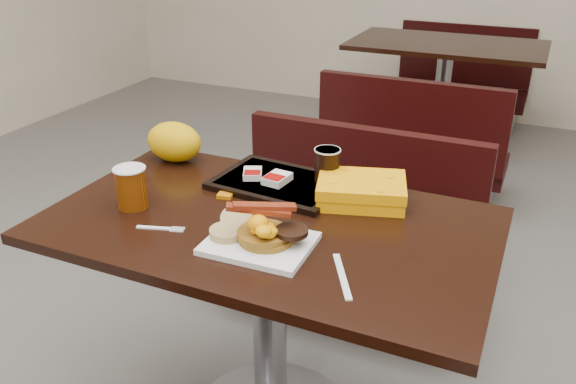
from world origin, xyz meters
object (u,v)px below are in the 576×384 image
at_px(bench_far_n, 459,78).
at_px(coffee_cup_far, 327,165).
at_px(paper_bag, 174,142).
at_px(table_near, 270,332).
at_px(knife, 342,276).
at_px(bench_far_s, 416,136).
at_px(clamshell, 361,191).
at_px(platter, 259,244).
at_px(hashbrown_sleeve_right, 277,179).
at_px(hashbrown_sleeve_left, 253,174).
at_px(pancake_stack, 266,235).
at_px(bench_near_n, 347,231).
at_px(table_far, 441,100).
at_px(coffee_cup_near, 131,188).
at_px(tray, 279,183).
at_px(fork, 154,228).

height_order(bench_far_n, coffee_cup_far, coffee_cup_far).
bearing_deg(paper_bag, table_near, -28.90).
bearing_deg(knife, bench_far_s, 159.04).
bearing_deg(clamshell, paper_bag, 159.89).
distance_m(table_near, bench_far_s, 1.90).
relative_size(bench_far_s, knife, 5.36).
bearing_deg(coffee_cup_far, platter, -93.84).
bearing_deg(hashbrown_sleeve_right, hashbrown_sleeve_left, -177.59).
height_order(pancake_stack, paper_bag, paper_bag).
relative_size(platter, pancake_stack, 1.90).
height_order(bench_near_n, bench_far_s, same).
xyz_separation_m(table_far, platter, (0.04, -2.73, 0.38)).
bearing_deg(bench_near_n, knife, -72.67).
relative_size(table_near, knife, 6.43).
relative_size(bench_far_s, paper_bag, 5.29).
bearing_deg(pancake_stack, hashbrown_sleeve_right, 110.64).
relative_size(table_far, hashbrown_sleeve_right, 14.14).
xyz_separation_m(coffee_cup_near, knife, (0.66, -0.10, -0.06)).
xyz_separation_m(tray, coffee_cup_far, (0.13, 0.05, 0.06)).
distance_m(clamshell, paper_bag, 0.66).
xyz_separation_m(bench_near_n, paper_bag, (-0.47, -0.44, 0.46)).
height_order(table_far, hashbrown_sleeve_right, hashbrown_sleeve_right).
bearing_deg(hashbrown_sleeve_right, clamshell, 9.92).
distance_m(tray, clamshell, 0.26).
distance_m(hashbrown_sleeve_right, paper_bag, 0.41).
distance_m(tray, paper_bag, 0.41).
bearing_deg(bench_far_n, clamshell, -86.44).
distance_m(bench_near_n, bench_far_n, 2.60).
bearing_deg(coffee_cup_far, fork, -126.65).
bearing_deg(table_far, bench_near_n, -90.00).
relative_size(bench_far_s, coffee_cup_far, 9.79).
distance_m(hashbrown_sleeve_left, hashbrown_sleeve_right, 0.09).
relative_size(table_far, bench_far_n, 1.20).
height_order(platter, knife, platter).
bearing_deg(table_far, coffee_cup_near, -98.12).
height_order(platter, clamshell, clamshell).
height_order(clamshell, paper_bag, paper_bag).
height_order(bench_near_n, table_far, table_far).
bearing_deg(fork, bench_far_s, 66.39).
bearing_deg(clamshell, coffee_cup_far, 140.20).
xyz_separation_m(pancake_stack, clamshell, (0.14, 0.34, 0.00)).
bearing_deg(platter, coffee_cup_near, 171.64).
bearing_deg(paper_bag, bench_far_s, 74.06).
bearing_deg(table_near, bench_far_s, 90.00).
bearing_deg(coffee_cup_far, coffee_cup_near, -142.12).
bearing_deg(hashbrown_sleeve_left, coffee_cup_near, -153.43).
bearing_deg(bench_far_s, coffee_cup_near, -100.94).
bearing_deg(pancake_stack, knife, -14.05).
height_order(pancake_stack, tray, pancake_stack).
relative_size(table_near, clamshell, 4.85).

